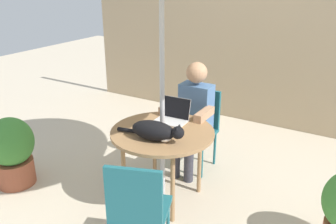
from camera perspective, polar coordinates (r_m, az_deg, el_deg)
name	(u,v)px	position (r m, az deg, el deg)	size (l,w,h in m)	color
ground_plane	(163,197)	(3.61, -0.84, -13.49)	(14.00, 14.00, 0.00)	beige
fence_back	(249,59)	(5.23, 12.86, 8.35)	(5.28, 0.08, 1.85)	tan
patio_table	(162,137)	(3.28, -0.90, -4.05)	(0.96, 0.96, 0.72)	#9E754C
chair_occupied	(199,123)	(3.96, 5.02, -1.70)	(0.40, 0.40, 0.88)	#1E606B
chair_empty	(138,207)	(2.62, -4.85, -14.96)	(0.51, 0.51, 0.88)	#1E606B
person_seated	(193,113)	(3.76, 4.04, -0.13)	(0.48, 0.48, 1.22)	#4C72A5
laptop	(173,114)	(3.45, 0.85, -0.36)	(0.31, 0.27, 0.21)	silver
cat	(156,131)	(3.04, -1.96, -3.10)	(0.65, 0.24, 0.17)	black
potted_plant_near_fence	(12,150)	(3.96, -23.91, -5.61)	(0.47, 0.47, 0.74)	#9E5138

